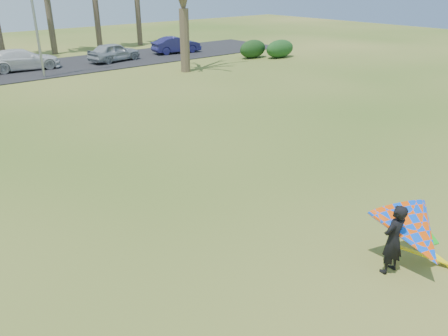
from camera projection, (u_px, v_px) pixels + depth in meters
ground at (276, 234)px, 10.69m from camera, size 100.00×100.00×0.00m
streetlight at (35, 2)px, 25.66m from camera, size 2.28×0.18×8.00m
hedge_near at (280, 49)px, 34.06m from camera, size 2.73×1.24×1.37m
hedge_far at (253, 49)px, 33.92m from camera, size 2.48×1.17×1.38m
car_3 at (22, 60)px, 29.17m from camera, size 4.91×2.41×1.37m
car_4 at (114, 52)px, 32.26m from camera, size 4.19×2.30×1.35m
car_5 at (176, 45)px, 35.83m from camera, size 4.12×1.95×1.31m
kite_flyer at (414, 235)px, 9.09m from camera, size 2.13×2.39×2.02m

